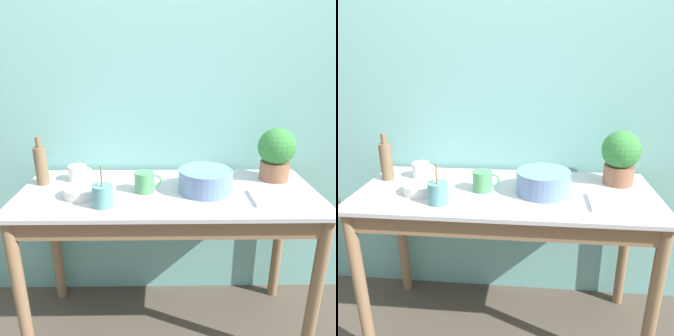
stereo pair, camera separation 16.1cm
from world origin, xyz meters
TOP-DOWN VIEW (x-y plane):
  - wall_back at (0.00, 0.67)m, footprint 6.00×0.05m
  - counter_table at (0.00, 0.28)m, footprint 1.49×0.62m
  - potted_plant at (0.58, 0.46)m, footprint 0.20×0.20m
  - bowl_wash_large at (0.18, 0.30)m, footprint 0.27×0.27m
  - bottle_tall at (-0.66, 0.41)m, footprint 0.06×0.06m
  - mug_white at (-0.49, 0.46)m, footprint 0.13×0.10m
  - mug_green at (-0.11, 0.30)m, footprint 0.14×0.10m
  - bowl_small_enamel_white at (-0.42, 0.25)m, footprint 0.17×0.17m
  - utensil_cup at (-0.30, 0.13)m, footprint 0.09×0.09m
  - tray_board at (0.53, 0.20)m, footprint 0.28×0.19m

SIDE VIEW (x-z plane):
  - counter_table at x=0.00m, z-range 0.26..1.12m
  - tray_board at x=0.53m, z-range 0.86..0.88m
  - bowl_small_enamel_white at x=-0.42m, z-range 0.86..0.91m
  - mug_white at x=-0.49m, z-range 0.86..0.94m
  - mug_green at x=-0.11m, z-range 0.86..0.96m
  - utensil_cup at x=-0.30m, z-range 0.81..1.01m
  - bowl_wash_large at x=0.18m, z-range 0.86..0.97m
  - bottle_tall at x=-0.66m, z-range 0.84..1.09m
  - potted_plant at x=0.58m, z-range 0.87..1.15m
  - wall_back at x=0.00m, z-range 0.00..2.40m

